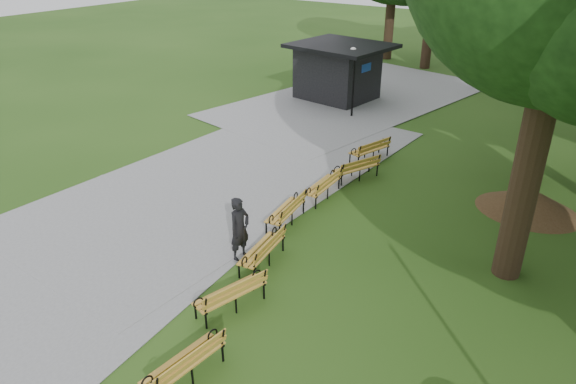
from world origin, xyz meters
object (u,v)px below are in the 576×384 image
Objects in this scene: bench_2 at (262,250)px; person at (240,229)px; dirt_mound at (529,200)px; bench_0 at (184,363)px; bench_1 at (230,293)px; bench_5 at (356,168)px; bench_3 at (285,211)px; bench_4 at (322,186)px; kiosk at (337,71)px; bench_6 at (369,150)px; lamp_post at (352,64)px.

person is at bearing -90.00° from bench_2.
dirt_mound is (5.74, 7.30, -0.51)m from person.
bench_2 is at bearing -158.78° from bench_0.
bench_1 is 1.00× the size of bench_5.
bench_3 is 2.13m from bench_4.
bench_1 is at bearing 29.68° from bench_5.
dirt_mound is 11.93m from bench_0.
bench_6 is (5.34, -6.61, -1.02)m from kiosk.
bench_5 is (4.36, -7.48, -1.73)m from lamp_post.
lamp_post is at bearing -156.52° from bench_0.
person is 0.39× the size of kiosk.
lamp_post reaches higher than dirt_mound.
bench_5 is (-5.65, -0.99, 0.04)m from dirt_mound.
bench_3 is (5.57, -12.54, -1.02)m from kiosk.
lamp_post is 16.60m from bench_1.
person is 0.95× the size of bench_2.
bench_1 and bench_5 have the same top height.
lamp_post reaches higher than person.
bench_0 is (6.15, -17.77, -1.73)m from lamp_post.
bench_6 is (-0.20, 3.79, 0.00)m from bench_4.
person is 0.80m from bench_2.
bench_3 is at bearing 6.34° from person.
bench_1 is 1.00× the size of bench_6.
bench_4 is at bearing 5.43° from person.
lamp_post is 12.41m from bench_3.
bench_0 reaches higher than dirt_mound.
bench_3 is 4.09m from bench_5.
bench_0 is at bearing -61.79° from kiosk.
bench_3 and bench_6 have the same top height.
bench_6 is at bearing -44.78° from kiosk.
lamp_post is at bearing 21.03° from person.
bench_6 is (-2.20, 12.14, 0.00)m from bench_0.
kiosk is at bearing 24.82° from person.
person reaches higher than bench_3.
kiosk is at bearing -123.69° from bench_5.
bench_6 is (-6.06, 0.85, 0.04)m from dirt_mound.
dirt_mound is 1.41× the size of bench_0.
bench_4 is (-0.12, 4.36, -0.47)m from person.
person is 4.43m from bench_0.
bench_4 is (-0.02, 2.13, 0.00)m from bench_3.
lamp_post reaches higher than bench_1.
lamp_post is 1.58× the size of bench_0.
kiosk reaches higher than bench_0.
kiosk is 2.45× the size of bench_0.
person is 15.83m from kiosk.
bench_6 is (-0.23, 5.92, 0.00)m from bench_3.
bench_0 is 1.00× the size of bench_6.
dirt_mound is 1.41× the size of bench_3.
bench_0 is 10.45m from bench_5.
bench_2 is at bearing -60.43° from kiosk.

